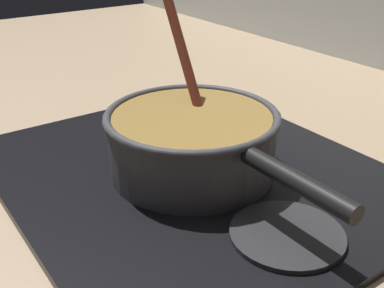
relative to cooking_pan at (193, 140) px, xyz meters
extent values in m
cube|color=#9E8466|center=(-0.09, -0.12, -0.08)|extent=(2.40, 1.60, 0.04)
cube|color=black|center=(0.00, 0.00, -0.05)|extent=(0.56, 0.48, 0.01)
torus|color=#592D0C|center=(0.00, 0.00, -0.04)|extent=(0.18, 0.18, 0.01)
cylinder|color=#262628|center=(0.18, 0.00, -0.04)|extent=(0.13, 0.13, 0.01)
cylinder|color=#38383D|center=(0.00, 0.00, -0.01)|extent=(0.23, 0.23, 0.08)
cylinder|color=olive|center=(0.00, 0.00, 0.00)|extent=(0.21, 0.21, 0.08)
torus|color=#38383D|center=(0.00, 0.00, 0.04)|extent=(0.24, 0.24, 0.01)
cylinder|color=black|center=(0.19, 0.00, 0.03)|extent=(0.15, 0.02, 0.02)
cylinder|color=#E5CC7A|center=(-0.06, 0.00, 0.03)|extent=(0.03, 0.03, 0.01)
cylinder|color=beige|center=(0.01, -0.01, 0.03)|extent=(0.03, 0.03, 0.01)
cylinder|color=#E5CC7A|center=(-0.01, -0.05, 0.03)|extent=(0.03, 0.03, 0.01)
cylinder|color=#E5CC7A|center=(-0.01, 0.06, 0.03)|extent=(0.03, 0.03, 0.01)
cylinder|color=#E5CC7A|center=(0.02, 0.03, 0.03)|extent=(0.04, 0.04, 0.01)
cylinder|color=beige|center=(-0.07, -0.06, 0.03)|extent=(0.03, 0.03, 0.01)
cylinder|color=maroon|center=(-0.08, 0.03, 0.14)|extent=(0.14, 0.01, 0.25)
cube|color=brown|center=(-0.02, 0.03, 0.02)|extent=(0.04, 0.03, 0.01)
camera|label=1|loc=(0.48, -0.34, 0.28)|focal=44.78mm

